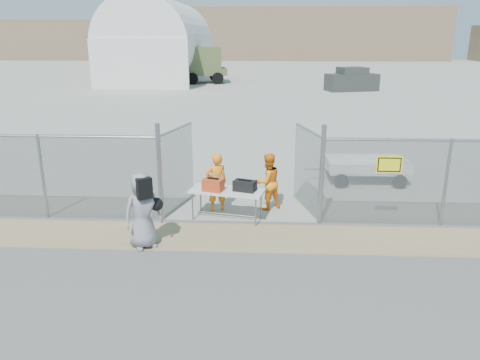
# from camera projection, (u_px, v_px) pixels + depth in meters

# --- Properties ---
(ground) EXTENTS (160.00, 160.00, 0.00)m
(ground) POSITION_uv_depth(u_px,v_px,m) (235.00, 257.00, 9.99)
(ground) COLOR #4D4B4B
(tarmac_inside) EXTENTS (160.00, 80.00, 0.01)m
(tarmac_inside) POSITION_uv_depth(u_px,v_px,m) (259.00, 78.00, 50.02)
(tarmac_inside) COLOR #9B9C8E
(tarmac_inside) RESTS_ON ground
(dirt_strip) EXTENTS (44.00, 1.60, 0.01)m
(dirt_strip) POSITION_uv_depth(u_px,v_px,m) (238.00, 237.00, 10.94)
(dirt_strip) COLOR #98855B
(dirt_strip) RESTS_ON ground
(distant_hills) EXTENTS (140.00, 6.00, 9.00)m
(distant_hills) POSITION_uv_depth(u_px,v_px,m) (290.00, 34.00, 82.75)
(distant_hills) COLOR #7F684F
(distant_hills) RESTS_ON ground
(chain_link_fence) EXTENTS (40.00, 0.20, 2.20)m
(chain_link_fence) POSITION_uv_depth(u_px,v_px,m) (240.00, 180.00, 11.57)
(chain_link_fence) COLOR gray
(chain_link_fence) RESTS_ON ground
(quonset_hangar) EXTENTS (9.00, 18.00, 8.00)m
(quonset_hangar) POSITION_uv_depth(u_px,v_px,m) (161.00, 40.00, 47.40)
(quonset_hangar) COLOR white
(quonset_hangar) RESTS_ON ground
(folding_table) EXTENTS (1.97, 1.14, 0.79)m
(folding_table) POSITION_uv_depth(u_px,v_px,m) (227.00, 204.00, 11.94)
(folding_table) COLOR silver
(folding_table) RESTS_ON ground
(orange_bag) EXTENTS (0.57, 0.46, 0.31)m
(orange_bag) POSITION_uv_depth(u_px,v_px,m) (213.00, 185.00, 11.70)
(orange_bag) COLOR #CB441D
(orange_bag) RESTS_ON folding_table
(black_duffel) EXTENTS (0.62, 0.48, 0.26)m
(black_duffel) POSITION_uv_depth(u_px,v_px,m) (245.00, 186.00, 11.71)
(black_duffel) COLOR black
(black_duffel) RESTS_ON folding_table
(security_worker_left) EXTENTS (0.68, 0.56, 1.59)m
(security_worker_left) POSITION_uv_depth(u_px,v_px,m) (216.00, 183.00, 12.37)
(security_worker_left) COLOR orange
(security_worker_left) RESTS_ON ground
(security_worker_right) EXTENTS (0.95, 0.91, 1.55)m
(security_worker_right) POSITION_uv_depth(u_px,v_px,m) (268.00, 182.00, 12.51)
(security_worker_right) COLOR orange
(security_worker_right) RESTS_ON ground
(visitor) EXTENTS (1.00, 0.93, 1.72)m
(visitor) POSITION_uv_depth(u_px,v_px,m) (143.00, 211.00, 10.23)
(visitor) COLOR gray
(visitor) RESTS_ON ground
(utility_trailer) EXTENTS (3.30, 1.74, 0.79)m
(utility_trailer) POSITION_uv_depth(u_px,v_px,m) (366.00, 170.00, 14.99)
(utility_trailer) COLOR silver
(utility_trailer) RESTS_ON ground
(military_truck) EXTENTS (7.48, 3.94, 3.39)m
(military_truck) POSITION_uv_depth(u_px,v_px,m) (189.00, 65.00, 44.70)
(military_truck) COLOR #556136
(military_truck) RESTS_ON ground
(parked_vehicle_near) EXTENTS (4.52, 2.95, 1.89)m
(parked_vehicle_near) POSITION_uv_depth(u_px,v_px,m) (352.00, 79.00, 38.86)
(parked_vehicle_near) COLOR #333633
(parked_vehicle_near) RESTS_ON ground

